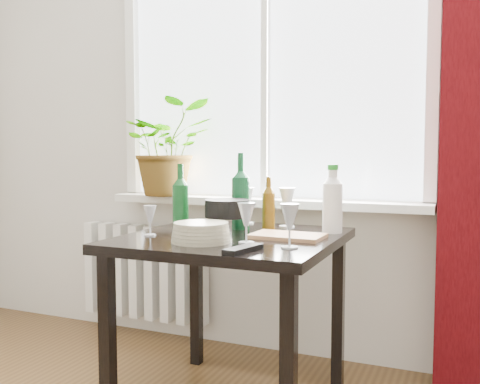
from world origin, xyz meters
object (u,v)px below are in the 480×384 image
at_px(wineglass_back_center, 287,207).
at_px(fondue_pot, 227,217).
at_px(wineglass_front_right, 246,223).
at_px(plate_stack, 201,233).
at_px(tv_remote, 243,249).
at_px(table, 233,257).
at_px(wineglass_back_left, 247,205).
at_px(cutting_board, 288,236).
at_px(bottle_amber, 269,203).
at_px(wineglass_far_right, 290,225).
at_px(cleaning_bottle, 333,198).
at_px(potted_plant, 168,148).
at_px(wine_bottle_right, 241,190).
at_px(radiator, 145,272).
at_px(wineglass_front_left, 150,220).
at_px(wine_bottle_left, 181,197).

distance_m(wineglass_back_center, fondue_pot, 0.34).
distance_m(wineglass_front_right, plate_stack, 0.18).
relative_size(plate_stack, tv_remote, 1.27).
bearing_deg(table, tv_remote, -60.32).
bearing_deg(wineglass_back_left, plate_stack, -85.49).
bearing_deg(plate_stack, cutting_board, 39.93).
bearing_deg(bottle_amber, fondue_pot, -119.10).
bearing_deg(plate_stack, wineglass_far_right, 1.76).
bearing_deg(cleaning_bottle, wineglass_back_center, 159.17).
bearing_deg(table, plate_stack, -101.60).
distance_m(potted_plant, cleaning_bottle, 1.07).
relative_size(wine_bottle_right, plate_stack, 1.51).
bearing_deg(bottle_amber, cutting_board, -52.53).
xyz_separation_m(wine_bottle_right, wineglass_far_right, (0.35, -0.37, -0.09)).
bearing_deg(fondue_pot, wineglass_back_center, 81.73).
bearing_deg(fondue_pot, table, -14.84).
height_order(wineglass_back_center, plate_stack, wineglass_back_center).
height_order(radiator, tv_remote, tv_remote).
height_order(radiator, wineglass_back_center, wineglass_back_center).
bearing_deg(wineglass_back_left, potted_plant, 160.85).
relative_size(table, wineglass_back_left, 4.76).
distance_m(potted_plant, wineglass_front_left, 0.83).
height_order(cleaning_bottle, wineglass_front_left, cleaning_bottle).
xyz_separation_m(bottle_amber, wineglass_far_right, (0.24, -0.42, -0.04)).
height_order(cleaning_bottle, wineglass_far_right, cleaning_bottle).
height_order(wine_bottle_right, wineglass_back_left, wine_bottle_right).
height_order(table, wineglass_back_center, wineglass_back_center).
xyz_separation_m(radiator, fondue_pot, (0.81, -0.60, 0.43)).
bearing_deg(plate_stack, wine_bottle_right, 89.83).
distance_m(radiator, cutting_board, 1.29).
bearing_deg(radiator, tv_remote, -42.69).
xyz_separation_m(wine_bottle_right, wineglass_front_left, (-0.27, -0.32, -0.11)).
distance_m(wineglass_far_right, plate_stack, 0.35).
distance_m(cleaning_bottle, wineglass_back_center, 0.25).
relative_size(wineglass_front_right, wineglass_far_right, 0.96).
bearing_deg(cleaning_bottle, plate_stack, -133.13).
bearing_deg(wineglass_far_right, table, 148.16).
bearing_deg(wine_bottle_right, wineglass_front_right, -63.71).
distance_m(radiator, wineglass_back_center, 1.13).
height_order(table, plate_stack, plate_stack).
distance_m(potted_plant, wineglass_back_left, 0.65).
xyz_separation_m(cleaning_bottle, fondue_pot, (-0.40, -0.20, -0.08)).
xyz_separation_m(radiator, wine_bottle_left, (0.60, -0.62, 0.51)).
height_order(radiator, wineglass_far_right, wineglass_far_right).
distance_m(cleaning_bottle, plate_stack, 0.60).
xyz_separation_m(wineglass_far_right, wineglass_back_left, (-0.40, 0.55, 0.01)).
relative_size(wineglass_back_left, fondue_pot, 0.83).
xyz_separation_m(wineglass_front_right, wineglass_front_left, (-0.44, 0.02, -0.02)).
bearing_deg(potted_plant, wineglass_front_left, -64.85).
relative_size(table, bottle_amber, 3.58).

